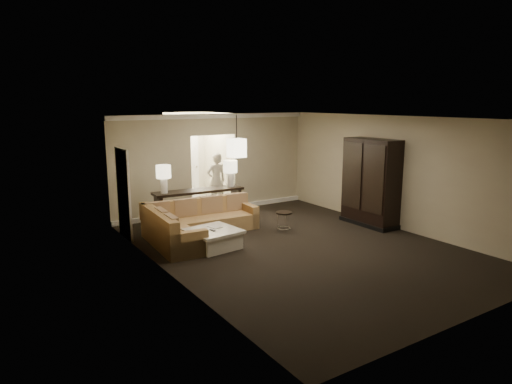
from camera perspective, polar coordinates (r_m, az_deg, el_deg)
ground at (r=10.10m, az=5.48°, el=-6.91°), size 8.00×8.00×0.00m
wall_back at (r=13.09m, az=-5.30°, el=3.59°), size 6.00×0.04×2.80m
wall_front at (r=7.15m, az=25.97°, el=-4.05°), size 6.00×0.04×2.80m
wall_left at (r=8.27m, az=-10.92°, el=-1.12°), size 0.04×8.00×2.80m
wall_right at (r=11.83m, az=17.13°, el=2.31°), size 0.04×8.00×2.80m
ceiling at (r=9.60m, az=5.80°, el=9.17°), size 6.00×8.00×0.02m
crown_molding at (r=12.93m, az=-5.30°, el=9.42°), size 6.00×0.10×0.12m
baseboard at (r=13.29m, az=-5.09°, el=-2.17°), size 6.00×0.10×0.12m
side_door at (r=10.94m, az=-16.21°, el=-0.20°), size 0.05×0.90×2.10m
foyer at (r=14.29m, az=-7.78°, el=3.79°), size 1.44×2.02×2.80m
sectional_sofa at (r=10.76m, az=-7.80°, el=-3.99°), size 2.87×2.25×0.83m
coffee_table at (r=10.01m, az=-5.35°, el=-5.80°), size 1.15×1.15×0.43m
console_table at (r=11.88m, az=-7.14°, el=-1.45°), size 2.39×0.69×0.91m
armoire at (r=12.00m, az=14.15°, el=0.96°), size 0.66×1.54×2.22m
drink_table at (r=11.15m, az=3.51°, el=-3.21°), size 0.40×0.40×0.50m
table_lamp_left at (r=11.42m, az=-11.48°, el=2.16°), size 0.36×0.36×0.70m
table_lamp_right at (r=12.09m, az=-3.22°, el=2.87°), size 0.36×0.36×0.70m
pendant_light at (r=11.89m, az=-2.43°, el=5.53°), size 0.38×0.38×1.09m
person at (r=13.53m, az=-4.99°, el=1.77°), size 0.68×0.46×1.83m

